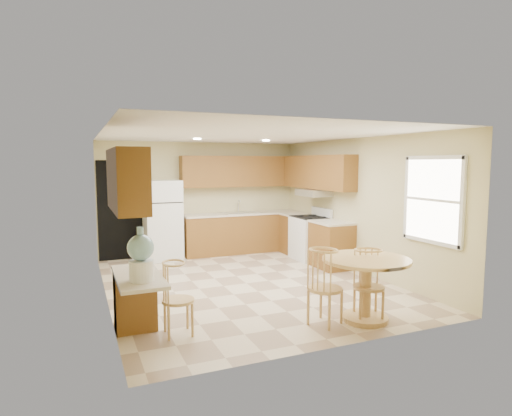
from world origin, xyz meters
name	(u,v)px	position (x,y,z in m)	size (l,w,h in m)	color
floor	(246,283)	(0.00, 0.00, 0.00)	(5.50, 5.50, 0.00)	beige
ceiling	(246,135)	(0.00, 0.00, 2.50)	(4.50, 5.50, 0.02)	white
wall_back	(202,198)	(0.00, 2.75, 1.25)	(4.50, 0.02, 2.50)	#CBBF89
wall_front	(340,236)	(0.00, -2.75, 1.25)	(4.50, 0.02, 2.50)	#CBBF89
wall_left	(104,217)	(-2.25, 0.00, 1.25)	(0.02, 5.50, 2.50)	#CBBF89
wall_right	(358,205)	(2.25, 0.00, 1.25)	(0.02, 5.50, 2.50)	#CBBF89
doorway	(121,210)	(-1.75, 2.73, 1.05)	(0.90, 0.02, 2.10)	black
base_cab_back	(242,233)	(0.88, 2.45, 0.43)	(2.75, 0.60, 0.87)	brown
counter_back	(242,214)	(0.88, 2.45, 0.89)	(2.75, 0.63, 0.04)	beige
base_cab_right_a	(296,234)	(1.95, 1.85, 0.43)	(0.60, 0.59, 0.87)	brown
counter_right_a	(296,214)	(1.95, 1.85, 0.89)	(0.63, 0.59, 0.04)	beige
base_cab_right_b	(331,245)	(1.95, 0.40, 0.43)	(0.60, 0.80, 0.87)	brown
counter_right_b	(332,222)	(1.95, 0.40, 0.89)	(0.63, 0.80, 0.04)	beige
upper_cab_back	(240,171)	(0.88, 2.58, 1.85)	(2.75, 0.33, 0.70)	brown
upper_cab_right	(317,172)	(2.08, 1.21, 1.85)	(0.33, 2.42, 0.70)	brown
upper_cab_left	(127,180)	(-2.08, -1.60, 1.85)	(0.33, 1.40, 0.70)	brown
sink	(241,213)	(0.85, 2.45, 0.91)	(0.78, 0.44, 0.01)	silver
range_hood	(314,193)	(2.00, 1.18, 1.42)	(0.50, 0.76, 0.14)	silver
desk_pedestal	(135,300)	(-2.00, -1.32, 0.36)	(0.48, 0.42, 0.72)	brown
desk_top	(138,277)	(-2.00, -1.70, 0.75)	(0.50, 1.20, 0.04)	beige
window	(433,200)	(2.23, -1.85, 1.50)	(0.06, 1.12, 1.30)	white
can_light_a	(197,139)	(-0.50, 1.20, 2.48)	(0.14, 0.14, 0.02)	white
can_light_b	(266,141)	(0.90, 1.20, 2.48)	(0.14, 0.14, 0.02)	white
refrigerator	(163,220)	(-0.95, 2.40, 0.84)	(0.74, 0.72, 1.68)	white
stove	(310,237)	(1.92, 1.18, 0.47)	(0.65, 0.76, 1.09)	white
dining_table	(366,280)	(0.79, -2.20, 0.54)	(1.12, 1.12, 0.83)	tan
chair_table_a	(329,281)	(0.24, -2.20, 0.59)	(0.43, 0.55, 0.96)	tan
chair_table_b	(373,280)	(0.84, -2.29, 0.56)	(0.41, 0.45, 0.92)	tan
chair_desk	(180,293)	(-1.55, -1.79, 0.53)	(0.39, 0.50, 0.87)	tan
water_crock	(141,257)	(-2.00, -1.96, 1.04)	(0.28, 0.28, 0.59)	white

